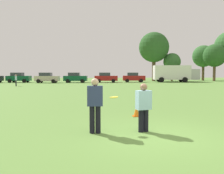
% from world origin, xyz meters
% --- Properties ---
extents(ground_plane, '(153.87, 153.87, 0.00)m').
position_xyz_m(ground_plane, '(0.00, 0.00, 0.00)').
color(ground_plane, '#608C3D').
extents(player_thrower, '(0.48, 0.28, 1.71)m').
position_xyz_m(player_thrower, '(-1.70, 0.55, 0.96)').
color(player_thrower, black).
rests_on(player_thrower, ground).
extents(player_defender, '(0.51, 0.38, 1.54)m').
position_xyz_m(player_defender, '(-0.17, 0.60, 0.86)').
color(player_defender, black).
rests_on(player_defender, ground).
extents(frisbee, '(0.27, 0.27, 0.06)m').
position_xyz_m(frisbee, '(-1.09, 0.78, 1.10)').
color(frisbee, yellow).
extents(traffic_cone, '(0.32, 0.32, 0.48)m').
position_xyz_m(traffic_cone, '(0.11, 3.35, 0.23)').
color(traffic_cone, '#D8590C').
rests_on(traffic_cone, ground).
extents(parked_car_mid_left, '(4.33, 2.46, 1.82)m').
position_xyz_m(parked_car_mid_left, '(-15.14, 39.94, 0.92)').
color(parked_car_mid_left, '#0C4C2D').
rests_on(parked_car_mid_left, ground).
extents(parked_car_center, '(4.33, 2.46, 1.82)m').
position_xyz_m(parked_car_center, '(-9.68, 37.95, 0.92)').
color(parked_car_center, '#B7AD99').
rests_on(parked_car_center, ground).
extents(parked_car_mid_right, '(4.33, 2.46, 1.82)m').
position_xyz_m(parked_car_mid_right, '(-4.72, 38.65, 0.92)').
color(parked_car_mid_right, '#0C4C2D').
rests_on(parked_car_mid_right, ground).
extents(parked_car_near_right, '(4.33, 2.46, 1.82)m').
position_xyz_m(parked_car_near_right, '(0.87, 38.77, 0.92)').
color(parked_car_near_right, maroon).
rests_on(parked_car_near_right, ground).
extents(parked_car_far_right, '(4.33, 2.46, 1.82)m').
position_xyz_m(parked_car_far_right, '(6.20, 39.81, 0.92)').
color(parked_car_far_right, maroon).
rests_on(parked_car_far_right, ground).
extents(box_truck, '(8.66, 3.42, 3.18)m').
position_xyz_m(box_truck, '(14.17, 39.57, 1.75)').
color(box_truck, white).
rests_on(box_truck, ground).
extents(bystander_far_jogger, '(0.36, 0.49, 1.58)m').
position_xyz_m(bystander_far_jogger, '(-12.01, 27.69, 0.89)').
color(bystander_far_jogger, black).
rests_on(bystander_far_jogger, ground).
extents(tree_west_maple, '(6.40, 6.40, 10.40)m').
position_xyz_m(tree_west_maple, '(11.53, 45.47, 7.16)').
color(tree_west_maple, brown).
rests_on(tree_west_maple, ground).
extents(tree_center_elm, '(3.67, 3.67, 5.97)m').
position_xyz_m(tree_center_elm, '(15.37, 45.00, 4.10)').
color(tree_center_elm, brown).
rests_on(tree_center_elm, ground).
extents(tree_east_birch, '(4.90, 4.90, 7.95)m').
position_xyz_m(tree_east_birch, '(23.45, 47.57, 5.47)').
color(tree_east_birch, brown).
rests_on(tree_east_birch, ground).
extents(tree_east_oak, '(4.82, 4.82, 7.83)m').
position_xyz_m(tree_east_oak, '(24.25, 43.97, 5.38)').
color(tree_east_oak, brown).
rests_on(tree_east_oak, ground).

